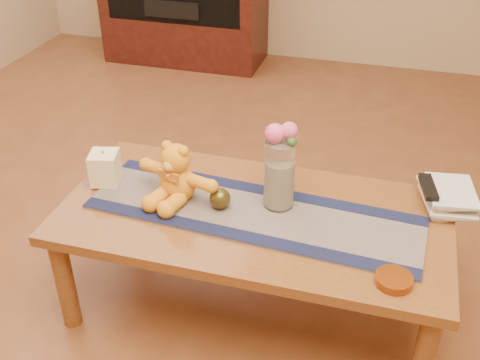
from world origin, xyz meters
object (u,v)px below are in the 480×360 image
(pillar_candle, at_px, (105,168))
(glass_vase, at_px, (280,174))
(bronze_ball, at_px, (220,198))
(teddy_bear, at_px, (177,172))
(book_bottom, at_px, (424,202))
(amber_dish, at_px, (394,280))
(tv_remote, at_px, (428,187))

(pillar_candle, relative_size, glass_vase, 0.48)
(bronze_ball, bearing_deg, pillar_candle, 174.77)
(pillar_candle, bearing_deg, teddy_bear, -3.44)
(book_bottom, bearing_deg, amber_dish, -114.52)
(pillar_candle, bearing_deg, glass_vase, 2.82)
(book_bottom, distance_m, tv_remote, 0.08)
(teddy_bear, distance_m, pillar_candle, 0.31)
(glass_vase, distance_m, book_bottom, 0.55)
(bronze_ball, xyz_separation_m, amber_dish, (0.63, -0.23, -0.03))
(bronze_ball, height_order, tv_remote, tv_remote)
(amber_dish, bearing_deg, pillar_candle, 166.25)
(glass_vase, height_order, bronze_ball, glass_vase)
(book_bottom, height_order, tv_remote, tv_remote)
(book_bottom, bearing_deg, bronze_ball, -176.13)
(glass_vase, bearing_deg, tv_remote, 15.67)
(pillar_candle, height_order, book_bottom, pillar_candle)
(bronze_ball, relative_size, tv_remote, 0.48)
(teddy_bear, relative_size, bronze_ball, 4.09)
(tv_remote, bearing_deg, glass_vase, -175.45)
(tv_remote, relative_size, amber_dish, 1.38)
(glass_vase, bearing_deg, pillar_candle, -177.18)
(bronze_ball, xyz_separation_m, book_bottom, (0.71, 0.23, -0.04))
(pillar_candle, distance_m, tv_remote, 1.20)
(glass_vase, distance_m, tv_remote, 0.54)
(book_bottom, xyz_separation_m, tv_remote, (0.00, -0.01, 0.07))
(teddy_bear, xyz_separation_m, amber_dish, (0.80, -0.25, -0.10))
(bronze_ball, height_order, amber_dish, bronze_ball)
(pillar_candle, bearing_deg, tv_remote, 8.51)
(pillar_candle, xyz_separation_m, bronze_ball, (0.48, -0.04, -0.02))
(bronze_ball, bearing_deg, tv_remote, 17.23)
(teddy_bear, distance_m, glass_vase, 0.37)
(pillar_candle, height_order, bronze_ball, pillar_candle)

